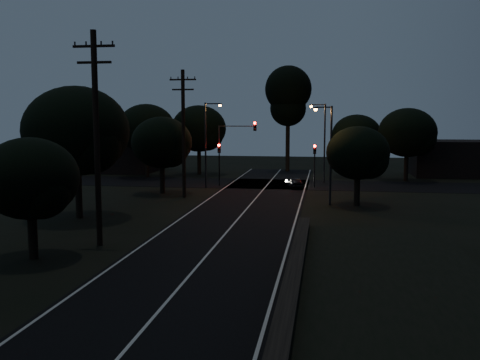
% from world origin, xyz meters
% --- Properties ---
extents(road_surface, '(60.00, 70.00, 0.03)m').
position_xyz_m(road_surface, '(0.00, 31.12, 0.01)').
color(road_surface, black).
rests_on(road_surface, ground).
extents(retaining_wall, '(6.93, 26.00, 1.60)m').
position_xyz_m(retaining_wall, '(7.74, 3.00, 0.62)').
color(retaining_wall, black).
rests_on(retaining_wall, ground).
extents(utility_pole_mid, '(2.20, 0.30, 11.00)m').
position_xyz_m(utility_pole_mid, '(-6.00, 15.00, 5.74)').
color(utility_pole_mid, black).
rests_on(utility_pole_mid, ground).
extents(utility_pole_far, '(2.20, 0.30, 10.50)m').
position_xyz_m(utility_pole_far, '(-6.00, 32.00, 5.48)').
color(utility_pole_far, black).
rests_on(utility_pole_far, ground).
extents(tree_left_b, '(4.52, 4.52, 5.75)m').
position_xyz_m(tree_left_b, '(-7.84, 11.91, 3.72)').
color(tree_left_b, black).
rests_on(tree_left_b, ground).
extents(tree_left_c, '(6.88, 6.88, 8.69)m').
position_xyz_m(tree_left_c, '(-10.26, 21.86, 5.62)').
color(tree_left_c, black).
rests_on(tree_left_c, ground).
extents(tree_left_d, '(5.29, 5.29, 6.71)m').
position_xyz_m(tree_left_d, '(-8.31, 33.89, 4.35)').
color(tree_left_d, black).
rests_on(tree_left_d, ground).
extents(tree_far_nw, '(6.34, 6.34, 8.04)m').
position_xyz_m(tree_far_nw, '(-8.78, 49.87, 5.20)').
color(tree_far_nw, black).
rests_on(tree_far_nw, ground).
extents(tree_far_w, '(6.36, 6.36, 8.11)m').
position_xyz_m(tree_far_w, '(-13.77, 45.87, 5.27)').
color(tree_far_w, black).
rests_on(tree_far_w, ground).
extents(tree_far_ne, '(5.50, 5.50, 6.96)m').
position_xyz_m(tree_far_ne, '(9.19, 49.89, 4.50)').
color(tree_far_ne, black).
rests_on(tree_far_ne, ground).
extents(tree_far_e, '(6.00, 6.00, 7.62)m').
position_xyz_m(tree_far_e, '(14.21, 46.88, 4.93)').
color(tree_far_e, black).
rests_on(tree_far_e, ground).
extents(tree_right_a, '(4.73, 4.73, 6.01)m').
position_xyz_m(tree_right_a, '(8.17, 29.90, 3.89)').
color(tree_right_a, black).
rests_on(tree_right_a, ground).
extents(tall_pine, '(5.67, 5.67, 12.89)m').
position_xyz_m(tall_pine, '(1.00, 55.00, 9.28)').
color(tall_pine, black).
rests_on(tall_pine, ground).
extents(building_left, '(10.00, 8.00, 4.40)m').
position_xyz_m(building_left, '(-20.00, 52.00, 2.20)').
color(building_left, black).
rests_on(building_left, ground).
extents(building_right, '(9.00, 7.00, 4.00)m').
position_xyz_m(building_right, '(20.00, 53.00, 2.00)').
color(building_right, black).
rests_on(building_right, ground).
extents(signal_left, '(0.28, 0.35, 4.10)m').
position_xyz_m(signal_left, '(-4.60, 39.99, 2.84)').
color(signal_left, black).
rests_on(signal_left, ground).
extents(signal_right, '(0.28, 0.35, 4.10)m').
position_xyz_m(signal_right, '(4.60, 39.99, 2.84)').
color(signal_right, black).
rests_on(signal_right, ground).
extents(signal_mast, '(3.70, 0.35, 6.25)m').
position_xyz_m(signal_mast, '(-2.91, 39.99, 4.34)').
color(signal_mast, black).
rests_on(signal_mast, ground).
extents(streetlight_a, '(1.66, 0.26, 8.00)m').
position_xyz_m(streetlight_a, '(-5.31, 38.00, 4.64)').
color(streetlight_a, black).
rests_on(streetlight_a, ground).
extents(streetlight_b, '(1.66, 0.26, 8.00)m').
position_xyz_m(streetlight_b, '(5.31, 44.00, 4.64)').
color(streetlight_b, black).
rests_on(streetlight_b, ground).
extents(streetlight_c, '(1.46, 0.26, 7.50)m').
position_xyz_m(streetlight_c, '(5.83, 30.00, 4.35)').
color(streetlight_c, black).
rests_on(streetlight_c, ground).
extents(car, '(1.91, 3.20, 1.02)m').
position_xyz_m(car, '(2.83, 39.40, 0.51)').
color(car, black).
rests_on(car, ground).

